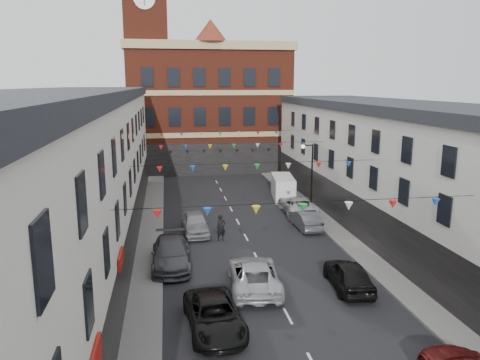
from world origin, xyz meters
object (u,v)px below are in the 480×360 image
car_left_e (195,223)px  street_lamp (309,168)px  car_right_d (348,275)px  car_left_d (171,254)px  white_van (283,187)px  pedestrian (221,228)px  car_right_f (298,205)px  moving_car (254,275)px  car_left_c (214,315)px  car_right_e (305,219)px

car_left_e → street_lamp: bearing=21.7°
car_right_d → car_left_d: bearing=-22.5°
white_van → pedestrian: size_ratio=2.55×
car_right_d → car_right_f: (1.43, 15.00, -0.01)m
car_right_f → car_left_d: bearing=45.2°
car_right_d → white_van: bearing=-90.4°
car_right_d → moving_car: size_ratio=0.80×
car_left_e → moving_car: 10.49m
pedestrian → car_left_c: bearing=-114.3°
car_left_d → car_right_e: size_ratio=1.30×
moving_car → car_left_c: bearing=62.6°
car_left_d → car_right_f: bearing=43.7°
street_lamp → car_right_f: bearing=-156.8°
car_right_d → pedestrian: (-5.95, 9.06, 0.17)m
car_left_d → car_left_e: (1.90, 6.25, -0.01)m
car_left_c → white_van: 25.73m
car_left_c → white_van: size_ratio=1.05×
car_left_e → moving_car: (2.57, -10.17, -0.01)m
moving_car → pedestrian: 8.29m
street_lamp → car_left_e: 11.51m
car_left_d → car_right_d: bearing=-25.7°
car_right_d → white_van: size_ratio=0.94×
moving_car → car_left_d: bearing=-36.0°
car_right_e → moving_car: 11.74m
car_left_c → car_right_d: (7.72, 3.26, 0.07)m
car_left_c → car_right_d: bearing=18.6°
street_lamp → car_right_d: size_ratio=1.29×
car_right_f → car_left_c: bearing=65.6°
pedestrian → car_right_f: bearing=22.7°
car_right_f → street_lamp: bearing=-154.6°
car_left_d → car_left_e: size_ratio=1.18×
white_van → pedestrian: (-7.49, -11.68, -0.12)m
pedestrian → car_left_d: bearing=-146.0°
car_right_e → car_right_f: bearing=-99.8°
street_lamp → car_left_c: size_ratio=1.16×
car_left_c → car_right_f: 20.43m
car_right_e → white_van: bearing=-95.8°
car_left_d → moving_car: car_left_d is taller
car_right_e → pedestrian: pedestrian is taller
street_lamp → car_right_e: size_ratio=1.38×
car_right_d → moving_car: bearing=-5.4°
car_left_c → car_right_e: car_left_c is taller
car_left_c → car_right_e: bearing=54.6°
car_left_e → pedestrian: pedestrian is taller
street_lamp → pedestrian: (-8.44, -6.39, -2.94)m
street_lamp → car_left_c: 21.55m
car_left_e → car_right_d: size_ratio=1.03×
street_lamp → car_right_d: bearing=-99.1°
car_right_d → car_right_e: size_ratio=1.07×
car_left_d → white_van: bearing=55.9°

